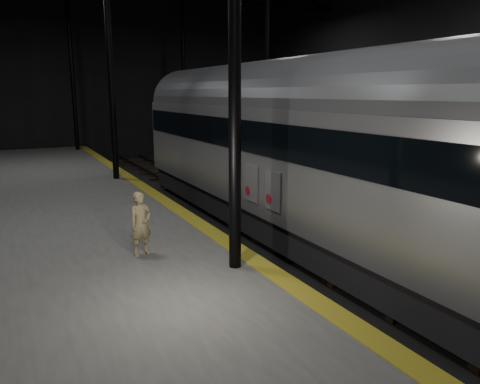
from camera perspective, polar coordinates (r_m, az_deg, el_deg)
ground at (r=15.69m, az=5.52°, el=-5.50°), size 44.00×44.00×0.00m
platform_left at (r=13.34m, az=-23.17°, el=-7.37°), size 9.00×43.80×1.00m
platform_right at (r=20.45m, az=23.68°, el=-0.89°), size 9.00×43.80×1.00m
tactile_strip at (r=14.01m, az=-5.76°, el=-3.36°), size 0.50×43.80×0.01m
track at (r=15.67m, az=5.53°, el=-5.26°), size 2.40×43.00×0.24m
train at (r=14.44m, az=7.32°, el=5.71°), size 3.16×21.10×5.64m
woman at (r=11.02m, az=-11.99°, el=-3.82°), size 0.63×0.50×1.49m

